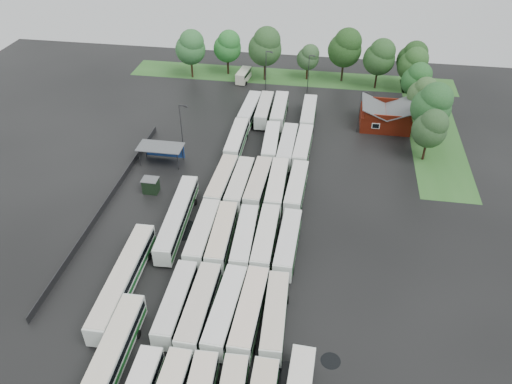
# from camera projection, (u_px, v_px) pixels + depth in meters

# --- Properties ---
(ground) EXTENTS (160.00, 160.00, 0.00)m
(ground) POSITION_uv_depth(u_px,v_px,m) (229.00, 252.00, 73.13)
(ground) COLOR black
(ground) RESTS_ON ground
(brick_building) EXTENTS (10.07, 8.60, 5.39)m
(brick_building) POSITION_uv_depth(u_px,v_px,m) (385.00, 118.00, 103.00)
(brick_building) COLOR maroon
(brick_building) RESTS_ON ground
(wash_shed) EXTENTS (8.20, 4.20, 3.58)m
(wash_shed) POSITION_uv_depth(u_px,v_px,m) (161.00, 148.00, 91.15)
(wash_shed) COLOR #2D2D30
(wash_shed) RESTS_ON ground
(utility_hut) EXTENTS (2.70, 2.20, 2.62)m
(utility_hut) POSITION_uv_depth(u_px,v_px,m) (151.00, 185.00, 84.50)
(utility_hut) COLOR black
(utility_hut) RESTS_ON ground
(grass_strip_north) EXTENTS (80.00, 10.00, 0.01)m
(grass_strip_north) POSITION_uv_depth(u_px,v_px,m) (290.00, 77.00, 124.52)
(grass_strip_north) COLOR #2B5C22
(grass_strip_north) RESTS_ON ground
(grass_strip_east) EXTENTS (10.00, 50.00, 0.01)m
(grass_strip_east) POSITION_uv_depth(u_px,v_px,m) (433.00, 130.00, 102.83)
(grass_strip_east) COLOR #2B5C22
(grass_strip_east) RESTS_ON ground
(west_fence) EXTENTS (0.10, 50.00, 1.20)m
(west_fence) POSITION_uv_depth(u_px,v_px,m) (107.00, 202.00, 82.04)
(west_fence) COLOR #2D2D30
(west_fence) RESTS_ON ground
(bus_r1c0) EXTENTS (2.76, 12.46, 3.46)m
(bus_r1c0) POSITION_uv_depth(u_px,v_px,m) (176.00, 303.00, 62.80)
(bus_r1c0) COLOR silver
(bus_r1c0) RESTS_ON ground
(bus_r1c1) EXTENTS (2.83, 13.04, 3.63)m
(bus_r1c1) POSITION_uv_depth(u_px,v_px,m) (199.00, 308.00, 62.06)
(bus_r1c1) COLOR silver
(bus_r1c1) RESTS_ON ground
(bus_r1c2) EXTENTS (3.27, 13.07, 3.61)m
(bus_r1c2) POSITION_uv_depth(u_px,v_px,m) (226.00, 310.00, 61.77)
(bus_r1c2) COLOR silver
(bus_r1c2) RESTS_ON ground
(bus_r1c3) EXTENTS (3.09, 13.13, 3.64)m
(bus_r1c3) POSITION_uv_depth(u_px,v_px,m) (249.00, 312.00, 61.50)
(bus_r1c3) COLOR silver
(bus_r1c3) RESTS_ON ground
(bus_r1c4) EXTENTS (3.16, 12.58, 3.47)m
(bus_r1c4) POSITION_uv_depth(u_px,v_px,m) (275.00, 316.00, 61.14)
(bus_r1c4) COLOR silver
(bus_r1c4) RESTS_ON ground
(bus_r2c0) EXTENTS (3.01, 13.09, 3.63)m
(bus_r2c0) POSITION_uv_depth(u_px,v_px,m) (203.00, 233.00, 73.44)
(bus_r2c0) COLOR silver
(bus_r2c0) RESTS_ON ground
(bus_r2c1) EXTENTS (3.22, 13.00, 3.59)m
(bus_r2c1) POSITION_uv_depth(u_px,v_px,m) (222.00, 236.00, 73.04)
(bus_r2c1) COLOR silver
(bus_r2c1) RESTS_ON ground
(bus_r2c2) EXTENTS (3.20, 12.72, 3.51)m
(bus_r2c2) POSITION_uv_depth(u_px,v_px,m) (245.00, 239.00, 72.60)
(bus_r2c2) COLOR silver
(bus_r2c2) RESTS_ON ground
(bus_r2c3) EXTENTS (2.89, 12.98, 3.60)m
(bus_r2c3) POSITION_uv_depth(u_px,v_px,m) (266.00, 239.00, 72.46)
(bus_r2c3) COLOR silver
(bus_r2c3) RESTS_ON ground
(bus_r2c4) EXTENTS (2.92, 12.70, 3.52)m
(bus_r2c4) POSITION_uv_depth(u_px,v_px,m) (288.00, 243.00, 71.78)
(bus_r2c4) COLOR silver
(bus_r2c4) RESTS_ON ground
(bus_r3c0) EXTENTS (3.17, 13.11, 3.63)m
(bus_r3c0) POSITION_uv_depth(u_px,v_px,m) (222.00, 182.00, 84.12)
(bus_r3c0) COLOR silver
(bus_r3c0) RESTS_ON ground
(bus_r3c1) EXTENTS (2.95, 12.90, 3.58)m
(bus_r3c1) POSITION_uv_depth(u_px,v_px,m) (240.00, 184.00, 83.66)
(bus_r3c1) COLOR silver
(bus_r3c1) RESTS_ON ground
(bus_r3c2) EXTENTS (3.12, 12.95, 3.58)m
(bus_r3c2) POSITION_uv_depth(u_px,v_px,m) (258.00, 184.00, 83.70)
(bus_r3c2) COLOR silver
(bus_r3c2) RESTS_ON ground
(bus_r3c3) EXTENTS (3.01, 13.14, 3.65)m
(bus_r3c3) POSITION_uv_depth(u_px,v_px,m) (277.00, 186.00, 83.18)
(bus_r3c3) COLOR silver
(bus_r3c3) RESTS_ON ground
(bus_r3c4) EXTENTS (3.06, 12.77, 3.53)m
(bus_r3c4) POSITION_uv_depth(u_px,v_px,m) (296.00, 188.00, 82.85)
(bus_r3c4) COLOR silver
(bus_r3c4) RESTS_ON ground
(bus_r4c0) EXTENTS (2.96, 12.96, 3.60)m
(bus_r4c0) POSITION_uv_depth(u_px,v_px,m) (237.00, 141.00, 95.35)
(bus_r4c0) COLOR silver
(bus_r4c0) RESTS_ON ground
(bus_r4c2) EXTENTS (3.29, 12.70, 3.50)m
(bus_r4c2) POSITION_uv_depth(u_px,v_px,m) (271.00, 144.00, 94.54)
(bus_r4c2) COLOR silver
(bus_r4c2) RESTS_ON ground
(bus_r4c3) EXTENTS (2.82, 12.90, 3.59)m
(bus_r4c3) POSITION_uv_depth(u_px,v_px,m) (287.00, 146.00, 93.65)
(bus_r4c3) COLOR silver
(bus_r4c3) RESTS_ON ground
(bus_r4c4) EXTENTS (3.03, 12.73, 3.53)m
(bus_r4c4) POSITION_uv_depth(u_px,v_px,m) (303.00, 147.00, 93.50)
(bus_r4c4) COLOR silver
(bus_r4c4) RESTS_ON ground
(bus_r5c0) EXTENTS (3.19, 12.87, 3.56)m
(bus_r5c0) POSITION_uv_depth(u_px,v_px,m) (250.00, 110.00, 105.77)
(bus_r5c0) COLOR silver
(bus_r5c0) RESTS_ON ground
(bus_r5c1) EXTENTS (2.87, 12.59, 3.49)m
(bus_r5c1) POSITION_uv_depth(u_px,v_px,m) (264.00, 110.00, 105.89)
(bus_r5c1) COLOR silver
(bus_r5c1) RESTS_ON ground
(bus_r5c2) EXTENTS (3.06, 13.14, 3.64)m
(bus_r5c2) POSITION_uv_depth(u_px,v_px,m) (279.00, 111.00, 105.34)
(bus_r5c2) COLOR silver
(bus_r5c2) RESTS_ON ground
(bus_r5c4) EXTENTS (2.81, 12.92, 3.59)m
(bus_r5c4) POSITION_uv_depth(u_px,v_px,m) (308.00, 114.00, 104.09)
(bus_r5c4) COLOR silver
(bus_r5c4) RESTS_ON ground
(artic_bus_west_a) EXTENTS (3.24, 19.80, 3.66)m
(artic_bus_west_a) POSITION_uv_depth(u_px,v_px,m) (106.00, 371.00, 54.81)
(artic_bus_west_a) COLOR silver
(artic_bus_west_a) RESTS_ON ground
(artic_bus_west_b) EXTENTS (3.53, 18.71, 3.45)m
(artic_bus_west_b) POSITION_uv_depth(u_px,v_px,m) (177.00, 217.00, 76.59)
(artic_bus_west_b) COLOR silver
(artic_bus_west_b) RESTS_ON ground
(artic_bus_west_c) EXTENTS (3.19, 19.40, 3.59)m
(artic_bus_west_c) POSITION_uv_depth(u_px,v_px,m) (123.00, 280.00, 65.94)
(artic_bus_west_c) COLOR silver
(artic_bus_west_c) RESTS_ON ground
(minibus) EXTENTS (2.98, 6.45, 2.72)m
(minibus) POSITION_uv_depth(u_px,v_px,m) (243.00, 75.00, 121.71)
(minibus) COLOR beige
(minibus) RESTS_ON ground
(tree_north_0) EXTENTS (7.30, 7.30, 12.08)m
(tree_north_0) POSITION_uv_depth(u_px,v_px,m) (191.00, 47.00, 119.90)
(tree_north_0) COLOR #382416
(tree_north_0) RESTS_ON ground
(tree_north_1) EXTENTS (6.81, 6.81, 11.28)m
(tree_north_1) POSITION_uv_depth(u_px,v_px,m) (228.00, 46.00, 121.86)
(tree_north_1) COLOR black
(tree_north_1) RESTS_ON ground
(tree_north_2) EXTENTS (8.01, 8.01, 13.27)m
(tree_north_2) POSITION_uv_depth(u_px,v_px,m) (266.00, 46.00, 118.16)
(tree_north_2) COLOR #2F2316
(tree_north_2) RESTS_ON ground
(tree_north_3) EXTENTS (5.41, 5.40, 8.94)m
(tree_north_3) POSITION_uv_depth(u_px,v_px,m) (309.00, 57.00, 120.09)
(tree_north_3) COLOR #341E11
(tree_north_3) RESTS_ON ground
(tree_north_4) EXTENTS (7.97, 7.97, 13.20)m
(tree_north_4) POSITION_uv_depth(u_px,v_px,m) (346.00, 47.00, 117.56)
(tree_north_4) COLOR black
(tree_north_4) RESTS_ON ground
(tree_north_5) EXTENTS (7.32, 7.32, 12.13)m
(tree_north_5) POSITION_uv_depth(u_px,v_px,m) (380.00, 57.00, 114.66)
(tree_north_5) COLOR black
(tree_north_5) RESTS_ON ground
(tree_north_6) EXTENTS (6.94, 6.94, 11.49)m
(tree_north_6) POSITION_uv_depth(u_px,v_px,m) (413.00, 58.00, 115.05)
(tree_north_6) COLOR black
(tree_north_6) RESTS_ON ground
(tree_east_0) EXTENTS (6.29, 6.29, 10.42)m
(tree_east_0) POSITION_uv_depth(u_px,v_px,m) (431.00, 128.00, 89.58)
(tree_east_0) COLOR black
(tree_east_0) RESTS_ON ground
(tree_east_1) EXTENTS (7.61, 7.61, 12.61)m
(tree_east_1) POSITION_uv_depth(u_px,v_px,m) (433.00, 105.00, 94.01)
(tree_east_1) COLOR black
(tree_east_1) RESTS_ON ground
(tree_east_2) EXTENTS (5.96, 5.96, 9.88)m
(tree_east_2) POSITION_uv_depth(u_px,v_px,m) (423.00, 93.00, 102.27)
(tree_east_2) COLOR black
(tree_east_2) RESTS_ON ground
(tree_east_3) EXTENTS (6.40, 6.40, 10.60)m
(tree_east_3) POSITION_uv_depth(u_px,v_px,m) (417.00, 79.00, 106.74)
(tree_east_3) COLOR black
(tree_east_3) RESTS_ON ground
(tree_east_4) EXTENTS (6.75, 6.75, 11.18)m
(tree_east_4) POSITION_uv_depth(u_px,v_px,m) (414.00, 64.00, 112.74)
(tree_east_4) COLOR black
(tree_east_4) RESTS_ON ground
(lamp_post_ne) EXTENTS (1.39, 0.27, 9.04)m
(lamp_post_ne) POSITION_uv_depth(u_px,v_px,m) (360.00, 109.00, 98.91)
(lamp_post_ne) COLOR #2D2D30
(lamp_post_ne) RESTS_ON ground
(lamp_post_nw) EXTENTS (1.66, 0.32, 10.81)m
(lamp_post_nw) POSITION_uv_depth(u_px,v_px,m) (182.00, 127.00, 90.65)
(lamp_post_nw) COLOR #2D2D30
(lamp_post_nw) RESTS_ON ground
(lamp_post_back_w) EXTENTS (1.63, 0.32, 10.57)m
(lamp_post_back_w) POSITION_uv_depth(u_px,v_px,m) (266.00, 70.00, 112.48)
(lamp_post_back_w) COLOR #2D2D30
(lamp_post_back_w) RESTS_ON ground
(lamp_post_back_e) EXTENTS (1.42, 0.28, 9.24)m
(lamp_post_back_e) POSITION_uv_depth(u_px,v_px,m) (309.00, 71.00, 113.85)
(lamp_post_back_e) COLOR #2D2D30
(lamp_post_back_e) RESTS_ON ground
(puddle_1) EXTENTS (4.40, 4.40, 0.01)m
(puddle_1) POSITION_uv_depth(u_px,v_px,m) (289.00, 378.00, 56.39)
(puddle_1) COLOR black
(puddle_1) RESTS_ON ground
(puddle_2) EXTENTS (5.12, 5.12, 0.01)m
(puddle_2) POSITION_uv_depth(u_px,v_px,m) (182.00, 230.00, 77.13)
(puddle_2) COLOR black
(puddle_2) RESTS_ON ground
(puddle_3) EXTENTS (2.82, 2.82, 0.01)m
(puddle_3) POSITION_uv_depth(u_px,v_px,m) (257.00, 254.00, 72.72)
(puddle_3) COLOR black
(puddle_3) RESTS_ON ground
(puddle_4) EXTENTS (2.38, 2.38, 0.01)m
(puddle_4) POSITION_uv_depth(u_px,v_px,m) (331.00, 361.00, 58.18)
(puddle_4) COLOR black
(puddle_4) RESTS_ON ground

